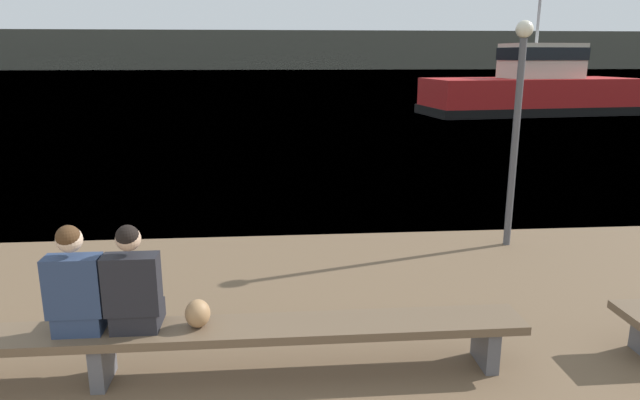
% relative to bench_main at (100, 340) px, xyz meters
% --- Properties ---
extents(water_surface, '(240.00, 240.00, 0.00)m').
position_rel_bench_main_xyz_m(water_surface, '(0.03, 124.02, -0.40)').
color(water_surface, '#5684A3').
rests_on(water_surface, ground).
extents(far_shoreline, '(600.00, 12.00, 7.60)m').
position_rel_bench_main_xyz_m(far_shoreline, '(0.03, 118.29, 3.41)').
color(far_shoreline, '#4C4C42').
rests_on(far_shoreline, ground).
extents(bench_main, '(7.42, 0.49, 0.48)m').
position_rel_bench_main_xyz_m(bench_main, '(0.00, 0.00, 0.00)').
color(bench_main, brown).
rests_on(bench_main, ground).
extents(person_left, '(0.45, 0.43, 0.96)m').
position_rel_bench_main_xyz_m(person_left, '(-0.16, 0.01, 0.48)').
color(person_left, navy).
rests_on(person_left, bench_main).
extents(person_right, '(0.45, 0.43, 0.95)m').
position_rel_bench_main_xyz_m(person_right, '(0.31, 0.01, 0.47)').
color(person_right, black).
rests_on(person_right, bench_main).
extents(shopping_bag, '(0.22, 0.23, 0.25)m').
position_rel_bench_main_xyz_m(shopping_bag, '(0.83, 0.02, 0.20)').
color(shopping_bag, '#9E754C').
rests_on(shopping_bag, bench_main).
extents(tugboat_red, '(10.59, 4.88, 6.19)m').
position_rel_bench_main_xyz_m(tugboat_red, '(14.04, 22.39, 0.66)').
color(tugboat_red, '#A81919').
rests_on(tugboat_red, water_surface).
extents(deck_lamp_post, '(0.24, 0.24, 3.23)m').
position_rel_bench_main_xyz_m(deck_lamp_post, '(4.99, 3.31, 1.61)').
color(deck_lamp_post, '#4C4C51').
rests_on(deck_lamp_post, ground).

